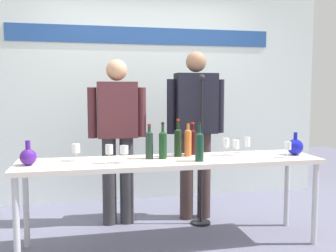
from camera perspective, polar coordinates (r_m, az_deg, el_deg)
name	(u,v)px	position (r m, az deg, el deg)	size (l,w,h in m)	color
ground_plane	(172,245)	(3.53, 0.54, -17.32)	(10.00, 10.00, 0.00)	slate
back_wall	(144,79)	(4.80, -3.59, 7.03)	(4.58, 0.11, 3.00)	silver
display_table	(172,166)	(3.32, 0.55, -6.01)	(2.60, 0.58, 0.77)	silver
decanter_blue_left	(28,156)	(3.23, -20.10, -4.28)	(0.13, 0.13, 0.20)	#491D8C
decanter_blue_right	(295,147)	(3.71, 18.41, -2.94)	(0.15, 0.15, 0.21)	#1519B2
presenter_left	(117,131)	(3.88, -7.54, -0.79)	(0.58, 0.22, 1.66)	#373639
presenter_right	(196,123)	(4.02, 4.15, 0.42)	(0.62, 0.22, 1.76)	#3E2D2C
wine_bottle_0	(178,141)	(3.43, 1.49, -2.25)	(0.07, 0.07, 0.34)	black
wine_bottle_1	(192,140)	(3.54, 3.67, -2.17)	(0.07, 0.07, 0.30)	#371010
wine_bottle_2	(199,145)	(3.21, 4.70, -2.89)	(0.07, 0.07, 0.32)	#133527
wine_bottle_3	(163,144)	(3.33, -0.77, -2.63)	(0.07, 0.07, 0.32)	#183D1E
wine_bottle_4	(188,141)	(3.45, 2.98, -2.25)	(0.06, 0.06, 0.32)	orange
wine_bottle_5	(149,144)	(3.32, -2.81, -2.62)	(0.07, 0.07, 0.30)	#1D3226
wine_glass_left_0	(124,150)	(3.15, -6.55, -3.60)	(0.07, 0.07, 0.14)	white
wine_glass_left_1	(109,150)	(3.13, -8.76, -3.53)	(0.06, 0.06, 0.16)	white
wine_glass_left_2	(76,149)	(3.30, -13.55, -3.30)	(0.07, 0.07, 0.15)	white
wine_glass_right_0	(236,145)	(3.55, 10.07, -2.76)	(0.06, 0.06, 0.14)	white
wine_glass_right_1	(288,146)	(3.55, 17.44, -2.89)	(0.06, 0.06, 0.14)	white
wine_glass_right_2	(226,143)	(3.54, 8.66, -2.55)	(0.06, 0.06, 0.16)	white
wine_glass_right_3	(247,142)	(3.71, 11.70, -2.35)	(0.06, 0.06, 0.15)	white
microphone_stand	(201,175)	(3.92, 4.96, -7.26)	(0.20, 0.20, 1.52)	black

